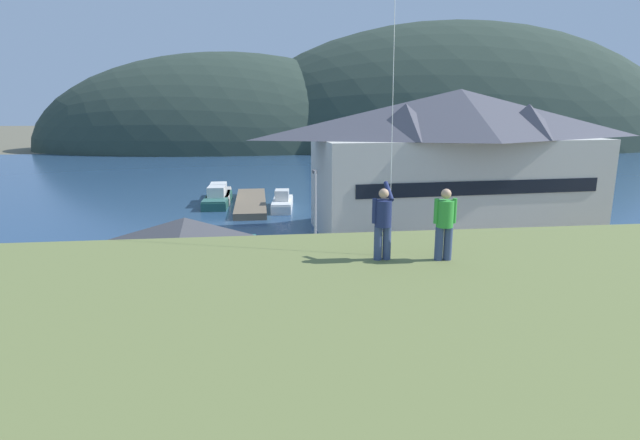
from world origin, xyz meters
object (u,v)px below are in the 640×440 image
at_px(storage_shed_near_lot, 187,256).
at_px(moored_boat_wharfside, 217,199).
at_px(parking_light_pole, 315,213).
at_px(person_kite_flyer, 383,221).
at_px(parked_car_back_row_right, 119,319).
at_px(wharf_dock, 251,203).
at_px(person_companion, 445,222).
at_px(parked_car_back_row_left, 323,282).
at_px(parked_car_lone_by_shed, 55,282).
at_px(parked_car_mid_row_near, 528,274).
at_px(moored_boat_inner_slip, 219,195).
at_px(moored_boat_outer_mooring, 282,203).
at_px(harbor_lodge, 458,157).
at_px(parked_car_front_row_red, 525,303).

xyz_separation_m(storage_shed_near_lot, moored_boat_wharfside, (-0.48, 27.60, -1.68)).
relative_size(parking_light_pole, person_kite_flyer, 3.50).
distance_m(storage_shed_near_lot, parked_car_back_row_right, 5.84).
relative_size(wharf_dock, moored_boat_wharfside, 1.87).
relative_size(parked_car_back_row_right, person_companion, 2.42).
height_order(wharf_dock, parked_car_back_row_right, parked_car_back_row_right).
bearing_deg(parked_car_back_row_right, parked_car_back_row_left, 20.94).
distance_m(parked_car_lone_by_shed, parked_car_mid_row_near, 26.84).
bearing_deg(moored_boat_inner_slip, parking_light_pole, -72.99).
height_order(person_kite_flyer, person_companion, person_kite_flyer).
bearing_deg(parked_car_back_row_right, moored_boat_wharfside, 86.59).
bearing_deg(moored_boat_outer_mooring, parking_light_pole, -86.88).
distance_m(harbor_lodge, parked_car_front_row_red, 20.39).
bearing_deg(parked_car_back_row_right, person_kite_flyer, -48.84).
height_order(harbor_lodge, person_companion, harbor_lodge).
xyz_separation_m(harbor_lodge, parked_car_back_row_left, (-13.52, -15.00, -5.29)).
height_order(moored_boat_wharfside, parked_car_mid_row_near, moored_boat_wharfside).
distance_m(parked_car_back_row_right, parked_car_front_row_red, 19.39).
height_order(parked_car_back_row_right, parked_car_back_row_left, same).
bearing_deg(parked_car_lone_by_shed, parked_car_mid_row_near, -4.18).
bearing_deg(moored_boat_inner_slip, parked_car_back_row_right, -93.19).
bearing_deg(parked_car_lone_by_shed, moored_boat_outer_mooring, 59.96).
height_order(moored_boat_inner_slip, person_companion, person_companion).
bearing_deg(storage_shed_near_lot, parked_car_back_row_right, -115.33).
relative_size(parked_car_mid_row_near, parked_car_back_row_left, 1.00).
xyz_separation_m(moored_boat_inner_slip, parked_car_back_row_left, (7.95, -31.46, 0.34)).
bearing_deg(parked_car_lone_by_shed, parking_light_pole, 12.22).
bearing_deg(wharf_dock, storage_shed_near_lot, -96.74).
bearing_deg(harbor_lodge, storage_shed_near_lot, -146.95).
bearing_deg(moored_boat_inner_slip, harbor_lodge, -37.48).
relative_size(moored_boat_inner_slip, person_companion, 4.58).
distance_m(moored_boat_wharfside, person_companion, 45.21).
relative_size(moored_boat_wharfside, parked_car_lone_by_shed, 1.88).
bearing_deg(parked_car_front_row_red, harbor_lodge, 78.14).
bearing_deg(parked_car_mid_row_near, person_kite_flyer, -130.75).
bearing_deg(moored_boat_inner_slip, person_kite_flyer, -80.79).
height_order(wharf_dock, moored_boat_inner_slip, moored_boat_inner_slip).
relative_size(moored_boat_wharfside, parking_light_pole, 1.24).
bearing_deg(moored_boat_wharfside, parked_car_lone_by_shed, -104.10).
relative_size(parked_car_front_row_red, parking_light_pole, 0.65).
distance_m(moored_boat_outer_mooring, parking_light_pole, 20.85).
relative_size(moored_boat_outer_mooring, parking_light_pole, 0.99).
xyz_separation_m(parked_car_back_row_right, parked_car_mid_row_near, (21.91, 3.68, 0.00)).
bearing_deg(moored_boat_wharfside, parked_car_mid_row_near, -55.51).
bearing_deg(harbor_lodge, parked_car_back_row_left, -132.02).
bearing_deg(parked_car_back_row_left, parked_car_mid_row_near, -0.52).
bearing_deg(moored_boat_outer_mooring, person_companion, -87.21).
bearing_deg(moored_boat_outer_mooring, parked_car_back_row_left, -87.77).
bearing_deg(parked_car_mid_row_near, parked_car_back_row_right, -170.46).
bearing_deg(parked_car_mid_row_near, wharf_dock, 120.06).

